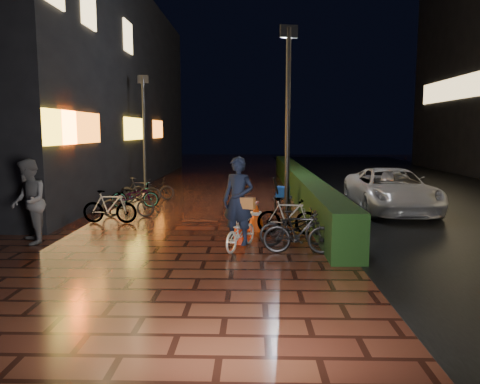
{
  "coord_description": "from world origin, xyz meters",
  "views": [
    {
      "loc": [
        1.47,
        -10.48,
        2.51
      ],
      "look_at": [
        1.19,
        0.28,
        1.1
      ],
      "focal_mm": 35.0,
      "sensor_mm": 36.0,
      "label": 1
    }
  ],
  "objects_px": {
    "bystander_person": "(29,202)",
    "van": "(391,190)",
    "cyclist": "(239,215)",
    "cart_assembly": "(282,193)",
    "traffic_barrier": "(249,221)"
  },
  "relations": [
    {
      "from": "bystander_person",
      "to": "cyclist",
      "type": "bearing_deg",
      "value": 55.46
    },
    {
      "from": "van",
      "to": "cart_assembly",
      "type": "distance_m",
      "value": 3.4
    },
    {
      "from": "bystander_person",
      "to": "traffic_barrier",
      "type": "distance_m",
      "value": 4.99
    },
    {
      "from": "bystander_person",
      "to": "cyclist",
      "type": "height_order",
      "value": "cyclist"
    },
    {
      "from": "bystander_person",
      "to": "cart_assembly",
      "type": "height_order",
      "value": "bystander_person"
    },
    {
      "from": "cart_assembly",
      "to": "van",
      "type": "bearing_deg",
      "value": -0.0
    },
    {
      "from": "bystander_person",
      "to": "cart_assembly",
      "type": "relative_size",
      "value": 1.74
    },
    {
      "from": "traffic_barrier",
      "to": "van",
      "type": "bearing_deg",
      "value": 39.63
    },
    {
      "from": "bystander_person",
      "to": "van",
      "type": "xyz_separation_m",
      "value": [
        9.31,
        4.55,
        -0.28
      ]
    },
    {
      "from": "cyclist",
      "to": "cart_assembly",
      "type": "height_order",
      "value": "cyclist"
    },
    {
      "from": "bystander_person",
      "to": "van",
      "type": "distance_m",
      "value": 10.37
    },
    {
      "from": "cyclist",
      "to": "traffic_barrier",
      "type": "xyz_separation_m",
      "value": [
        0.19,
        1.26,
        -0.37
      ]
    },
    {
      "from": "cyclist",
      "to": "cart_assembly",
      "type": "distance_m",
      "value": 5.08
    },
    {
      "from": "cyclist",
      "to": "traffic_barrier",
      "type": "height_order",
      "value": "cyclist"
    },
    {
      "from": "traffic_barrier",
      "to": "cart_assembly",
      "type": "relative_size",
      "value": 1.66
    }
  ]
}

